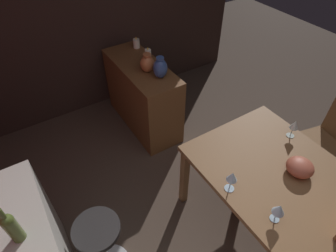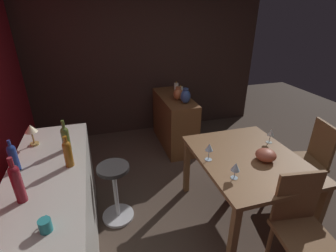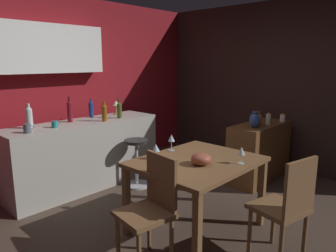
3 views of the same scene
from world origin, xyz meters
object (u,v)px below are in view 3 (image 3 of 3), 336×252
bar_stool (137,162)px  wine_glass_right (156,148)px  cup_teal (55,124)px  counter_lamp (116,105)px  wine_bottle_clear (29,117)px  pillar_candle_tall (268,119)px  pillar_candle_short (283,118)px  vase_copper (257,119)px  fruit_bowl (201,159)px  vase_ceramic_blue (255,120)px  chair_near_window (151,206)px  chair_by_doorway (286,206)px  wine_glass_left (171,139)px  wine_glass_center (241,151)px  wine_bottle_amber (104,112)px  wine_bottle_olive (119,109)px  sideboard_cabinet (259,152)px  wine_bottle_cobalt (91,109)px  cup_slate (27,128)px  dining_table (197,168)px  wine_bottle_ruby (70,110)px

bar_stool → wine_glass_right: bearing=-121.2°
cup_teal → counter_lamp: (1.11, 0.24, 0.11)m
wine_bottle_clear → pillar_candle_tall: wine_bottle_clear is taller
pillar_candle_short → vase_copper: vase_copper is taller
fruit_bowl → wine_bottle_clear: wine_bottle_clear is taller
pillar_candle_tall → vase_ceramic_blue: 0.32m
chair_near_window → cup_teal: cup_teal is taller
chair_near_window → wine_glass_right: chair_near_window is taller
wine_glass_right → fruit_bowl: wine_glass_right is taller
wine_bottle_clear → chair_by_doorway: bearing=-72.5°
wine_glass_left → wine_glass_center: bearing=-81.0°
wine_glass_right → wine_bottle_amber: size_ratio=0.57×
chair_near_window → bar_stool: chair_near_window is taller
counter_lamp → fruit_bowl: bearing=-106.8°
chair_near_window → cup_teal: (0.12, 1.79, 0.43)m
wine_bottle_olive → wine_bottle_amber: 0.28m
sideboard_cabinet → cup_teal: size_ratio=10.20×
fruit_bowl → sideboard_cabinet: bearing=10.3°
counter_lamp → pillar_candle_tall: 2.22m
chair_by_doorway → wine_glass_right: chair_by_doorway is taller
wine_glass_right → wine_bottle_clear: (-0.54, 1.60, 0.19)m
wine_bottle_cobalt → vase_copper: 2.33m
wine_glass_right → cup_slate: cup_slate is taller
dining_table → wine_glass_left: size_ratio=6.70×
wine_glass_right → cup_teal: 1.45m
wine_glass_center → counter_lamp: (0.35, 2.35, 0.19)m
wine_bottle_amber → pillar_candle_short: wine_bottle_amber is taller
fruit_bowl → wine_bottle_amber: 1.78m
chair_near_window → wine_glass_left: size_ratio=5.30×
wine_glass_left → pillar_candle_tall: 1.69m
wine_bottle_ruby → pillar_candle_short: 3.00m
wine_bottle_olive → pillar_candle_short: size_ratio=2.19×
counter_lamp → pillar_candle_tall: size_ratio=1.16×
chair_near_window → vase_ceramic_blue: bearing=5.6°
chair_near_window → wine_bottle_olive: 2.09m
dining_table → vase_copper: size_ratio=5.98×
sideboard_cabinet → wine_bottle_amber: wine_bottle_amber is taller
chair_near_window → wine_bottle_ruby: wine_bottle_ruby is taller
wine_glass_right → vase_copper: (1.84, -0.11, 0.06)m
bar_stool → wine_glass_left: (-0.27, -0.89, 0.52)m
counter_lamp → vase_ceramic_blue: size_ratio=0.93×
vase_ceramic_blue → sideboard_cabinet: bearing=11.4°
sideboard_cabinet → cup_teal: bearing=146.6°
chair_near_window → wine_glass_center: bearing=-19.7°
wine_bottle_olive → pillar_candle_short: bearing=-43.0°
sideboard_cabinet → vase_ceramic_blue: (-0.31, -0.06, 0.51)m
wine_glass_left → dining_table: bearing=-99.6°
wine_bottle_ruby → bar_stool: bearing=-46.1°
wine_bottle_olive → wine_bottle_cobalt: 0.43m
wine_bottle_cobalt → chair_by_doorway: bearing=-91.2°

